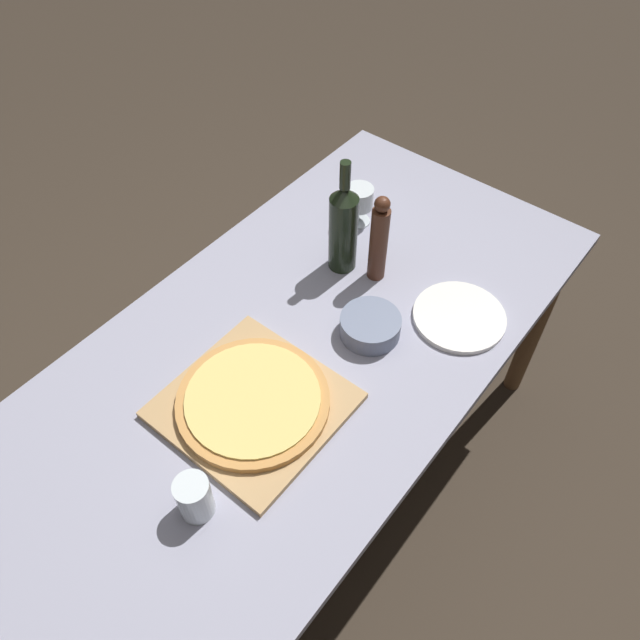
{
  "coord_description": "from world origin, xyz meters",
  "views": [
    {
      "loc": [
        0.64,
        -0.71,
        1.99
      ],
      "look_at": [
        0.03,
        0.06,
        0.82
      ],
      "focal_mm": 35.0,
      "sensor_mm": 36.0,
      "label": 1
    }
  ],
  "objects_px": {
    "pizza": "(253,400)",
    "small_bowl": "(370,326)",
    "wine_glass": "(359,199)",
    "wine_bottle": "(343,227)",
    "pepper_mill": "(379,240)"
  },
  "relations": [
    {
      "from": "wine_glass",
      "to": "small_bowl",
      "type": "height_order",
      "value": "wine_glass"
    },
    {
      "from": "wine_bottle",
      "to": "pepper_mill",
      "type": "distance_m",
      "value": 0.1
    },
    {
      "from": "pizza",
      "to": "pepper_mill",
      "type": "relative_size",
      "value": 1.31
    },
    {
      "from": "wine_bottle",
      "to": "wine_glass",
      "type": "xyz_separation_m",
      "value": [
        -0.07,
        0.17,
        -0.05
      ]
    },
    {
      "from": "pizza",
      "to": "wine_bottle",
      "type": "distance_m",
      "value": 0.53
    },
    {
      "from": "pizza",
      "to": "small_bowl",
      "type": "relative_size",
      "value": 2.29
    },
    {
      "from": "wine_bottle",
      "to": "small_bowl",
      "type": "height_order",
      "value": "wine_bottle"
    },
    {
      "from": "wine_glass",
      "to": "small_bowl",
      "type": "bearing_deg",
      "value": -49.47
    },
    {
      "from": "wine_glass",
      "to": "small_bowl",
      "type": "distance_m",
      "value": 0.43
    },
    {
      "from": "pizza",
      "to": "pepper_mill",
      "type": "height_order",
      "value": "pepper_mill"
    },
    {
      "from": "pizza",
      "to": "small_bowl",
      "type": "bearing_deg",
      "value": 77.12
    },
    {
      "from": "wine_bottle",
      "to": "wine_glass",
      "type": "height_order",
      "value": "wine_bottle"
    },
    {
      "from": "pizza",
      "to": "small_bowl",
      "type": "distance_m",
      "value": 0.36
    },
    {
      "from": "wine_bottle",
      "to": "pepper_mill",
      "type": "relative_size",
      "value": 1.27
    },
    {
      "from": "pepper_mill",
      "to": "small_bowl",
      "type": "bearing_deg",
      "value": -58.7
    }
  ]
}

